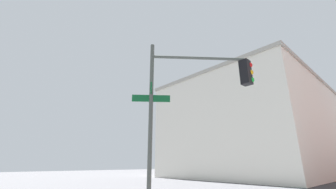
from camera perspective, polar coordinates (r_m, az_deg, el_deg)
The scene contains 2 objects.
traffic_signal_near at distance 6.40m, azimuth 8.02°, elevation 0.59°, with size 2.42×2.92×5.20m.
building_stucco at distance 33.74m, azimuth 23.02°, elevation -9.27°, with size 17.23×24.70×11.86m.
Camera 1 is at (-2.59, -10.26, 1.64)m, focal length 22.87 mm.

